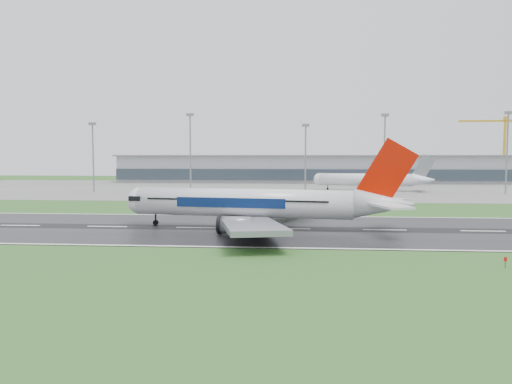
{
  "coord_description": "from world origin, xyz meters",
  "views": [
    {
      "loc": [
        -18.59,
        -104.38,
        15.8
      ],
      "look_at": [
        -28.11,
        12.0,
        7.0
      ],
      "focal_mm": 34.58,
      "sensor_mm": 36.0,
      "label": 1
    }
  ],
  "objects": [
    {
      "name": "terminal",
      "position": [
        0.0,
        185.0,
        7.5
      ],
      "size": [
        240.0,
        36.0,
        15.0
      ],
      "primitive_type": "cube",
      "color": "gray",
      "rests_on": "ground"
    },
    {
      "name": "floodmast_3",
      "position": [
        17.11,
        100.0,
        15.65
      ],
      "size": [
        0.64,
        0.64,
        31.3
      ],
      "primitive_type": "cylinder",
      "color": "gray",
      "rests_on": "ground"
    },
    {
      "name": "tower_crane",
      "position": [
        104.56,
        200.0,
        19.48
      ],
      "size": [
        39.06,
        3.41,
        38.96
      ],
      "primitive_type": null,
      "rotation": [
        0.0,
        0.0,
        -0.03
      ],
      "color": "gold",
      "rests_on": "ground"
    },
    {
      "name": "main_airliner",
      "position": [
        -25.73,
        0.05,
        9.24
      ],
      "size": [
        69.38,
        66.85,
        18.29
      ],
      "primitive_type": null,
      "rotation": [
        0.0,
        0.0,
        -0.14
      ],
      "color": "silver",
      "rests_on": "runway"
    },
    {
      "name": "floodmast_1",
      "position": [
        -62.97,
        100.0,
        15.98
      ],
      "size": [
        0.64,
        0.64,
        31.97
      ],
      "primitive_type": "cylinder",
      "color": "gray",
      "rests_on": "ground"
    },
    {
      "name": "floodmast_4",
      "position": [
        65.17,
        100.0,
        15.94
      ],
      "size": [
        0.64,
        0.64,
        31.89
      ],
      "primitive_type": "cylinder",
      "color": "gray",
      "rests_on": "ground"
    },
    {
      "name": "runway",
      "position": [
        0.0,
        0.0,
        0.05
      ],
      "size": [
        400.0,
        45.0,
        0.1
      ],
      "primitive_type": "cube",
      "color": "black",
      "rests_on": "ground"
    },
    {
      "name": "floodmast_2",
      "position": [
        -14.83,
        100.0,
        13.67
      ],
      "size": [
        0.64,
        0.64,
        27.33
      ],
      "primitive_type": "cylinder",
      "color": "gray",
      "rests_on": "ground"
    },
    {
      "name": "apron",
      "position": [
        0.0,
        125.0,
        0.04
      ],
      "size": [
        400.0,
        130.0,
        0.08
      ],
      "primitive_type": "cube",
      "color": "slate",
      "rests_on": "ground"
    },
    {
      "name": "ground",
      "position": [
        0.0,
        0.0,
        0.0
      ],
      "size": [
        520.0,
        520.0,
        0.0
      ],
      "primitive_type": "plane",
      "color": "#26541F",
      "rests_on": "ground"
    },
    {
      "name": "parked_airliner",
      "position": [
        13.95,
        115.75,
        7.81
      ],
      "size": [
        60.12,
        57.13,
        15.46
      ],
      "primitive_type": null,
      "rotation": [
        0.0,
        0.0,
        -0.17
      ],
      "color": "white",
      "rests_on": "apron"
    },
    {
      "name": "floodmast_0",
      "position": [
        -105.14,
        100.0,
        14.22
      ],
      "size": [
        0.64,
        0.64,
        28.43
      ],
      "primitive_type": "cylinder",
      "color": "gray",
      "rests_on": "ground"
    }
  ]
}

